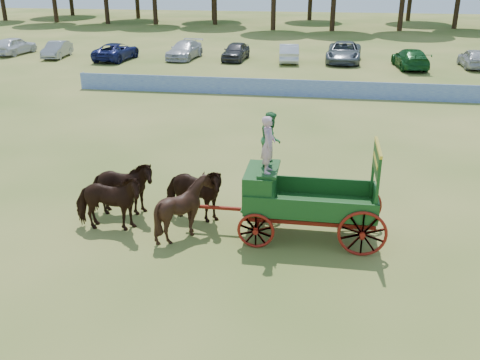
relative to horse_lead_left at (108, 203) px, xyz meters
name	(u,v)px	position (x,y,z in m)	size (l,w,h in m)	color
ground	(258,228)	(4.52, 0.85, -0.94)	(160.00, 160.00, 0.00)	#A4914A
horse_lead_left	(108,203)	(0.00, 0.00, 0.00)	(1.01, 2.22, 1.88)	black
horse_lead_right	(121,189)	(0.00, 1.10, 0.00)	(1.01, 2.22, 1.88)	black
horse_wheel_left	(185,208)	(2.40, 0.00, 0.00)	(1.52, 1.71, 1.88)	black
horse_wheel_right	(193,193)	(2.40, 1.10, 0.00)	(1.01, 2.22, 1.88)	black
farm_dray	(286,184)	(5.35, 0.58, 0.73)	(5.99, 2.00, 3.80)	maroon
sponsor_banner	(278,88)	(3.52, 18.85, -0.41)	(26.00, 0.08, 1.05)	#1F3DAB
parked_cars	(297,54)	(3.93, 30.90, -0.19)	(51.77, 7.80, 1.64)	silver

